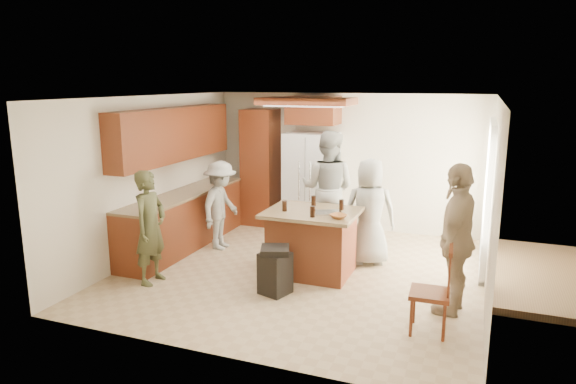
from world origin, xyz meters
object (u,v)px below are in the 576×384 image
at_px(person_front_left, 150,227).
at_px(spindle_chair, 432,294).
at_px(person_behind_left, 328,189).
at_px(person_counter, 221,205).
at_px(refrigerator, 311,182).
at_px(trash_bin, 275,270).
at_px(kitchen_island, 312,242).
at_px(person_side_right, 457,239).
at_px(person_behind_right, 369,212).

bearing_deg(person_front_left, spindle_chair, -91.64).
distance_m(person_behind_left, person_counter, 1.79).
relative_size(person_counter, spindle_chair, 1.46).
distance_m(refrigerator, trash_bin, 3.07).
bearing_deg(person_behind_left, refrigerator, -52.93).
bearing_deg(person_front_left, person_behind_left, -34.93).
xyz_separation_m(person_front_left, person_behind_left, (1.76, 2.47, 0.18)).
relative_size(trash_bin, spindle_chair, 0.63).
height_order(person_counter, kitchen_island, person_counter).
bearing_deg(person_counter, person_side_right, -106.02).
distance_m(person_behind_right, person_side_right, 1.82).
bearing_deg(trash_bin, refrigerator, 99.35).
relative_size(person_side_right, spindle_chair, 1.82).
height_order(refrigerator, trash_bin, refrigerator).
xyz_separation_m(kitchen_island, spindle_chair, (1.77, -1.22, -0.02)).
bearing_deg(person_side_right, person_counter, -98.05).
bearing_deg(refrigerator, kitchen_island, -71.54).
distance_m(person_behind_right, person_counter, 2.43).
xyz_separation_m(person_side_right, kitchen_island, (-1.97, 0.57, -0.43)).
bearing_deg(person_side_right, kitchen_island, -97.29).
bearing_deg(spindle_chair, person_front_left, 177.77).
xyz_separation_m(person_behind_left, refrigerator, (-0.53, 0.73, -0.06)).
relative_size(person_behind_left, refrigerator, 1.07).
height_order(person_front_left, person_behind_left, person_behind_left).
height_order(person_front_left, refrigerator, refrigerator).
height_order(person_behind_left, spindle_chair, person_behind_left).
height_order(person_counter, trash_bin, person_counter).
relative_size(person_front_left, person_behind_right, 0.97).
bearing_deg(refrigerator, person_side_right, -45.24).
height_order(person_front_left, person_side_right, person_side_right).
height_order(person_behind_right, person_counter, person_behind_right).
height_order(person_side_right, refrigerator, person_side_right).
bearing_deg(person_front_left, person_counter, -6.27).
bearing_deg(person_side_right, person_behind_right, -125.63).
bearing_deg(refrigerator, trash_bin, -80.65).
xyz_separation_m(person_side_right, refrigerator, (-2.68, 2.70, -0.00)).
xyz_separation_m(person_front_left, kitchen_island, (1.95, 1.07, -0.31)).
distance_m(person_behind_left, refrigerator, 0.91).
relative_size(person_front_left, refrigerator, 0.87).
relative_size(person_behind_left, spindle_chair, 1.93).
bearing_deg(person_front_left, trash_bin, -81.69).
bearing_deg(kitchen_island, spindle_chair, -34.49).
height_order(person_behind_left, refrigerator, person_behind_left).
bearing_deg(person_side_right, trash_bin, -74.16).
bearing_deg(person_counter, refrigerator, -32.50).
distance_m(person_counter, refrigerator, 1.89).
height_order(person_behind_right, trash_bin, person_behind_right).
relative_size(person_counter, trash_bin, 2.31).
distance_m(person_side_right, kitchen_island, 2.09).
bearing_deg(person_side_right, refrigerator, -126.38).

